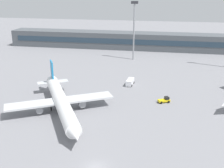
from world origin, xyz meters
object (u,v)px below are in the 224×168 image
baggage_tug_yellow (165,100)px  floodlight_tower_west (134,27)px  service_van_white (130,82)px  airplane_near (61,102)px

baggage_tug_yellow → floodlight_tower_west: (-15.30, 49.91, 14.67)m
baggage_tug_yellow → service_van_white: size_ratio=0.72×
baggage_tug_yellow → airplane_near: bearing=-156.0°
service_van_white → airplane_near: bearing=-121.2°
baggage_tug_yellow → floodlight_tower_west: size_ratio=0.14×
baggage_tug_yellow → floodlight_tower_west: floodlight_tower_west is taller
service_van_white → floodlight_tower_west: size_ratio=0.20×
floodlight_tower_west → airplane_near: bearing=-101.6°
baggage_tug_yellow → service_van_white: bearing=132.0°
airplane_near → baggage_tug_yellow: 30.90m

